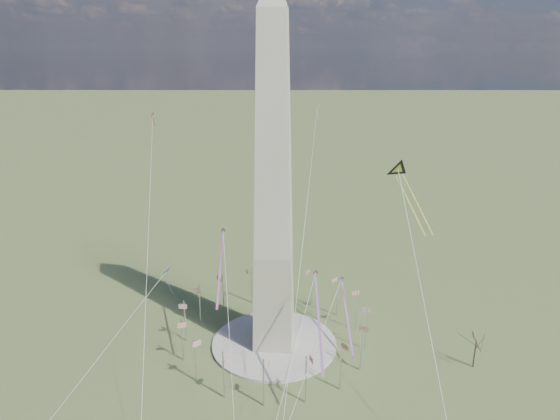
{
  "coord_description": "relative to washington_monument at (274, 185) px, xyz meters",
  "views": [
    {
      "loc": [
        12.42,
        -124.74,
        82.09
      ],
      "look_at": [
        1.69,
        0.0,
        41.12
      ],
      "focal_mm": 32.0,
      "sensor_mm": 36.0,
      "label": 1
    }
  ],
  "objects": [
    {
      "name": "ground",
      "position": [
        0.0,
        0.0,
        -47.95
      ],
      "size": [
        2000.0,
        2000.0,
        0.0
      ],
      "primitive_type": "plane",
      "color": "#4A5F2F",
      "rests_on": "ground"
    },
    {
      "name": "plaza",
      "position": [
        0.0,
        0.0,
        -47.55
      ],
      "size": [
        36.0,
        36.0,
        0.8
      ],
      "primitive_type": "cylinder",
      "color": "beige",
      "rests_on": "ground"
    },
    {
      "name": "washington_monument",
      "position": [
        0.0,
        0.0,
        0.0
      ],
      "size": [
        15.56,
        15.56,
        100.0
      ],
      "color": "#B7AF99",
      "rests_on": "plaza"
    },
    {
      "name": "flagpole_ring",
      "position": [
        -0.0,
        -0.0,
        -40.68
      ],
      "size": [
        54.4,
        54.4,
        13.0
      ],
      "color": "silver",
      "rests_on": "ground"
    },
    {
      "name": "tree_near",
      "position": [
        54.52,
        -5.97,
        -39.36
      ],
      "size": [
        6.89,
        6.89,
        12.05
      ],
      "color": "#48372B",
      "rests_on": "ground"
    },
    {
      "name": "kite_delta_black",
      "position": [
        33.69,
        9.84,
        1.41
      ],
      "size": [
        11.55,
        19.72,
        16.19
      ],
      "rotation": [
        0.0,
        0.0,
        3.52
      ],
      "color": "black",
      "rests_on": "ground"
    },
    {
      "name": "kite_diamond_purple",
      "position": [
        -32.41,
        5.69,
        -29.6
      ],
      "size": [
        2.45,
        3.0,
        8.77
      ],
      "rotation": [
        0.0,
        0.0,
        2.22
      ],
      "color": "#461C80",
      "rests_on": "ground"
    },
    {
      "name": "kite_streamer_left",
      "position": [
        12.38,
        -17.91,
        -24.98
      ],
      "size": [
        3.73,
        22.75,
        15.63
      ],
      "rotation": [
        0.0,
        0.0,
        3.25
      ],
      "color": "#FF4528",
      "rests_on": "ground"
    },
    {
      "name": "kite_streamer_mid",
      "position": [
        -13.63,
        -4.61,
        -18.93
      ],
      "size": [
        3.24,
        20.83,
        14.3
      ],
      "rotation": [
        0.0,
        0.0,
        3.24
      ],
      "color": "#FF4528",
      "rests_on": "ground"
    },
    {
      "name": "kite_streamer_right",
      "position": [
        20.3,
        4.39,
        -36.67
      ],
      "size": [
        4.3,
        21.28,
        14.65
      ],
      "rotation": [
        0.0,
        0.0,
        3.28
      ],
      "color": "#FF4528",
      "rests_on": "ground"
    },
    {
      "name": "kite_small_red",
      "position": [
        -44.25,
        38.87,
        12.46
      ],
      "size": [
        1.6,
        1.8,
        4.92
      ],
      "rotation": [
        0.0,
        0.0,
        3.02
      ],
      "color": "red",
      "rests_on": "ground"
    },
    {
      "name": "kite_small_white",
      "position": [
        10.43,
        46.96,
        14.51
      ],
      "size": [
        1.5,
        2.27,
        4.89
      ],
      "rotation": [
        0.0,
        0.0,
        2.56
      ],
      "color": "silver",
      "rests_on": "ground"
    }
  ]
}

